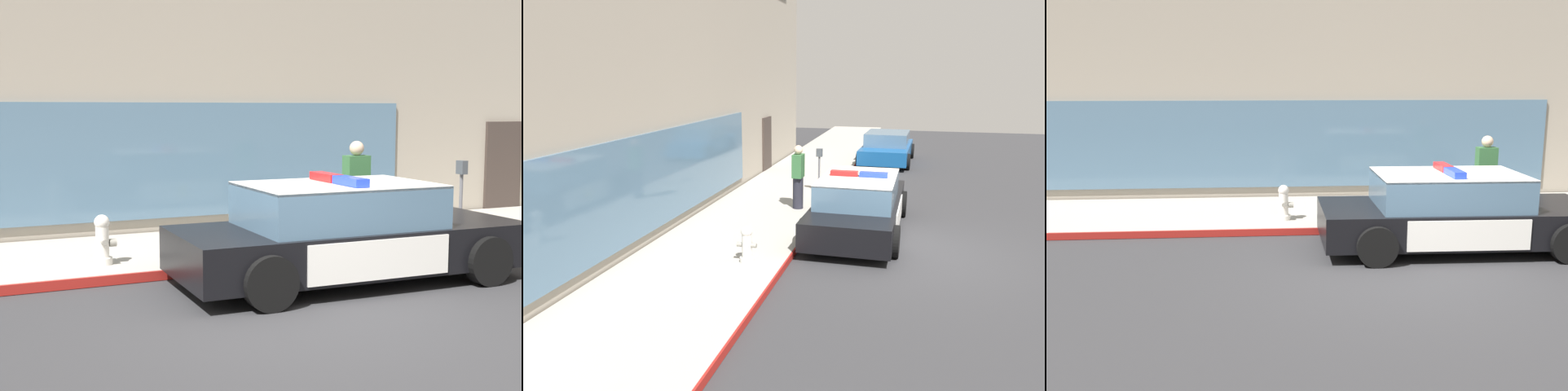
% 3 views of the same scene
% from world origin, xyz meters
% --- Properties ---
extents(ground, '(48.00, 48.00, 0.00)m').
position_xyz_m(ground, '(0.00, 0.00, 0.00)').
color(ground, '#303033').
extents(sidewalk, '(48.00, 3.07, 0.15)m').
position_xyz_m(sidewalk, '(0.00, 3.95, 0.07)').
color(sidewalk, '#A39E93').
rests_on(sidewalk, ground).
extents(curb_red_paint, '(28.80, 0.04, 0.14)m').
position_xyz_m(curb_red_paint, '(0.00, 2.40, 0.08)').
color(curb_red_paint, maroon).
rests_on(curb_red_paint, ground).
extents(storefront_building, '(24.51, 12.01, 9.90)m').
position_xyz_m(storefront_building, '(0.51, 11.49, 4.95)').
color(storefront_building, gray).
rests_on(storefront_building, ground).
extents(police_cruiser, '(4.92, 2.16, 1.49)m').
position_xyz_m(police_cruiser, '(1.29, 1.31, 0.68)').
color(police_cruiser, black).
rests_on(police_cruiser, ground).
extents(fire_hydrant, '(0.34, 0.39, 0.73)m').
position_xyz_m(fire_hydrant, '(-1.69, 3.11, 0.50)').
color(fire_hydrant, silver).
rests_on(fire_hydrant, sidewalk).
extents(pedestrian_on_sidewalk, '(0.41, 0.28, 1.71)m').
position_xyz_m(pedestrian_on_sidewalk, '(2.52, 3.07, 1.01)').
color(pedestrian_on_sidewalk, '#23232D').
rests_on(pedestrian_on_sidewalk, sidewalk).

